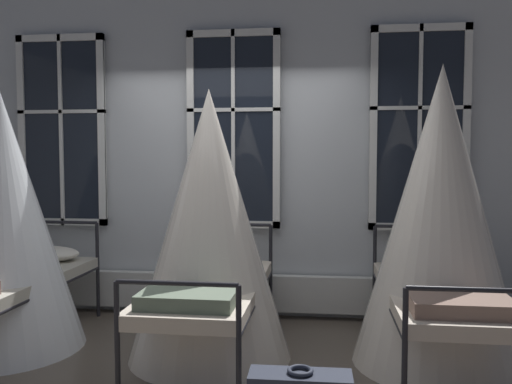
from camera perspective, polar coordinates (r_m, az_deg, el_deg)
The scene contains 6 objects.
ground at distance 4.38m, azimuth -5.22°, elevation -17.85°, with size 19.27×19.27×0.00m, color brown.
back_wall_with_windows at distance 5.47m, azimuth -2.23°, elevation 4.60°, with size 8.30×0.10×3.39m, color silver.
window_bank at distance 5.37m, azimuth -2.41°, elevation -1.29°, with size 4.53×0.10×2.79m.
cot_first at distance 4.95m, azimuth -25.42°, elevation -2.92°, with size 1.30×1.98×2.19m.
cot_second at distance 4.30m, azimuth -4.96°, elevation -3.82°, with size 1.30×1.97×2.15m.
cot_third at distance 4.34m, azimuth 18.97°, elevation -2.86°, with size 1.30×1.97×2.31m.
Camera 1 is at (0.85, -3.98, 1.60)m, focal length 37.57 mm.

